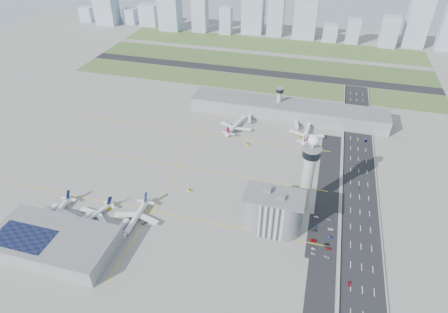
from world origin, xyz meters
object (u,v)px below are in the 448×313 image
(car_lot_10, at_px, (331,229))
(car_hw_1, at_px, (358,188))
(tug_2, at_px, (108,208))
(car_lot_1, at_px, (314,249))
(admin_building, at_px, (273,212))
(car_lot_8, at_px, (327,244))
(car_hw_0, at_px, (349,284))
(car_hw_4, at_px, (350,110))
(airplane_near_a, at_px, (56,211))
(tug_1, at_px, (127,218))
(tug_3, at_px, (189,190))
(car_lot_3, at_px, (314,230))
(airplane_near_b, at_px, (93,214))
(car_lot_5, at_px, (316,217))
(car_hw_2, at_px, (366,141))
(car_lot_7, at_px, (329,248))
(jet_bridge_near_0, at_px, (43,218))
(car_lot_11, at_px, (329,219))
(car_lot_9, at_px, (330,237))
(secondary_tower, at_px, (279,99))
(car_lot_4, at_px, (316,227))
(car_lot_6, at_px, (327,257))
(jet_bridge_near_2, at_px, (116,234))
(car_lot_2, at_px, (314,240))
(jet_bridge_near_1, at_px, (79,226))
(tug_5, at_px, (299,135))
(control_tower, at_px, (309,170))
(jet_bridge_far_1, at_px, (296,123))
(tug_0, at_px, (70,197))
(airplane_far_a, at_px, (236,124))
(airplane_near_c, at_px, (135,215))
(tug_4, at_px, (248,144))

(car_lot_10, bearing_deg, car_hw_1, -27.04)
(tug_2, bearing_deg, car_lot_1, -54.07)
(admin_building, height_order, car_lot_8, admin_building)
(car_hw_0, relative_size, car_hw_1, 1.08)
(tug_2, height_order, car_hw_4, tug_2)
(airplane_near_a, distance_m, tug_2, 37.81)
(tug_1, bearing_deg, car_lot_10, -129.87)
(tug_3, xyz_separation_m, car_lot_3, (102.43, -17.14, -0.25))
(airplane_near_b, xyz_separation_m, car_lot_5, (161.09, 45.42, -4.39))
(car_lot_10, xyz_separation_m, car_hw_2, (28.42, 131.48, -0.00))
(airplane_near_b, bearing_deg, car_hw_0, 108.82)
(tug_3, xyz_separation_m, car_lot_7, (113.31, -32.09, -0.31))
(jet_bridge_near_0, height_order, car_hw_0, jet_bridge_near_0)
(airplane_near_a, distance_m, car_hw_2, 286.64)
(car_lot_11, bearing_deg, car_hw_4, -13.12)
(car_lot_9, bearing_deg, car_hw_0, -155.58)
(secondary_tower, relative_size, car_hw_2, 7.41)
(car_lot_4, relative_size, car_lot_9, 0.83)
(tug_3, xyz_separation_m, car_lot_6, (112.56, -40.00, -0.24))
(airplane_near_b, xyz_separation_m, car_hw_1, (192.53, 88.96, -4.43))
(car_lot_5, height_order, car_lot_11, car_lot_11)
(car_lot_9, bearing_deg, jet_bridge_near_2, 109.20)
(car_lot_7, bearing_deg, car_hw_2, -16.11)
(car_lot_2, bearing_deg, jet_bridge_near_1, 99.49)
(car_lot_1, bearing_deg, car_lot_3, -4.12)
(tug_5, bearing_deg, car_lot_1, 84.12)
(control_tower, bearing_deg, jet_bridge_far_1, 99.16)
(car_lot_1, distance_m, car_lot_7, 10.33)
(car_lot_4, relative_size, car_lot_8, 0.91)
(tug_0, relative_size, car_lot_4, 0.85)
(tug_5, bearing_deg, airplane_far_a, -14.27)
(jet_bridge_near_1, xyz_separation_m, car_hw_0, (190.23, 3.24, -2.23))
(airplane_near_b, distance_m, airplane_near_c, 32.50)
(tug_1, height_order, car_lot_7, tug_1)
(control_tower, height_order, car_lot_4, control_tower)
(car_lot_10, bearing_deg, jet_bridge_near_1, 98.89)
(airplane_near_c, xyz_separation_m, car_lot_6, (139.02, 2.96, -5.26))
(car_lot_11, bearing_deg, car_hw_0, -173.45)
(jet_bridge_near_2, relative_size, tug_1, 3.94)
(control_tower, xyz_separation_m, tug_0, (-181.58, -41.55, -34.23))
(airplane_near_a, height_order, car_hw_4, airplane_near_a)
(secondary_tower, xyz_separation_m, tug_4, (-18.83, -68.87, -18.00))
(car_lot_7, bearing_deg, tug_5, 8.98)
(airplane_near_a, distance_m, car_lot_3, 192.87)
(jet_bridge_near_1, distance_m, tug_4, 170.51)
(tug_0, bearing_deg, tug_5, -25.28)
(control_tower, bearing_deg, car_lot_10, -43.84)
(car_lot_9, bearing_deg, car_lot_1, 147.34)
(control_tower, distance_m, tug_4, 101.09)
(car_lot_4, relative_size, car_hw_1, 0.97)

